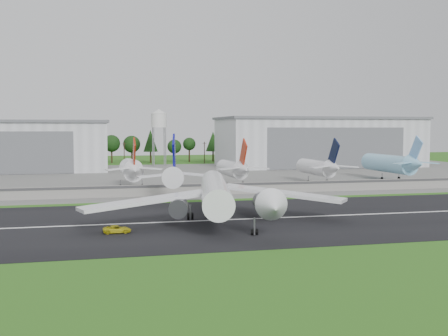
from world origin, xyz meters
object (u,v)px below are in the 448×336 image
object	(u,v)px
parked_jet_red_a	(132,169)
parked_jet_red_b	(234,169)
parked_jet_navy	(319,167)
main_airliner	(216,198)
parked_jet_skyblue	(393,164)
ground_vehicle	(117,229)

from	to	relation	value
parked_jet_red_a	parked_jet_red_b	bearing A→B (deg)	-0.11
parked_jet_red_b	parked_jet_red_a	bearing A→B (deg)	179.89
parked_jet_red_a	parked_jet_navy	world-z (taller)	parked_jet_red_a
main_airliner	parked_jet_skyblue	bearing A→B (deg)	-128.20
main_airliner	ground_vehicle	size ratio (longest dim) A/B	11.26
parked_jet_red_a	parked_jet_navy	bearing A→B (deg)	-0.05
parked_jet_red_b	parked_jet_navy	xyz separation A→B (m)	(30.77, 0.00, 0.01)
parked_jet_skyblue	ground_vehicle	bearing A→B (deg)	-141.99
ground_vehicle	parked_jet_red_b	xyz separation A→B (m)	(42.33, 76.52, 5.14)
parked_jet_navy	main_airliner	bearing A→B (deg)	-127.85
parked_jet_red_a	parked_jet_red_b	size ratio (longest dim) A/B	1.00
ground_vehicle	parked_jet_navy	distance (m)	105.96
parked_jet_red_a	parked_jet_skyblue	bearing A→B (deg)	2.99
parked_jet_red_b	main_airliner	bearing A→B (deg)	-107.62
main_airliner	parked_jet_red_a	size ratio (longest dim) A/B	1.89
main_airliner	parked_jet_red_b	bearing A→B (deg)	-96.66
ground_vehicle	parked_jet_navy	size ratio (longest dim) A/B	0.17
ground_vehicle	parked_jet_red_b	distance (m)	87.60
parked_jet_red_b	parked_jet_navy	world-z (taller)	parked_jet_navy
parked_jet_red_a	parked_jet_skyblue	xyz separation A→B (m)	(96.15, 5.03, 0.17)
ground_vehicle	parked_jet_skyblue	distance (m)	132.65
main_airliner	parked_jet_red_a	distance (m)	68.25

